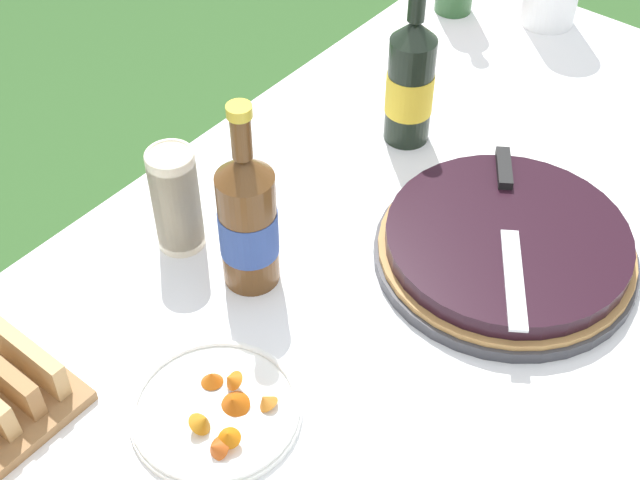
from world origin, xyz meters
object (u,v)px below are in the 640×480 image
object	(u,v)px
cup_stack	(176,200)
cider_bottle_amber	(248,220)
berry_tart	(506,247)
serving_knife	(508,217)
juice_bottle_red	(410,81)
snack_plate_near	(217,410)

from	to	relation	value
cup_stack	cider_bottle_amber	size ratio (longest dim) A/B	0.57
berry_tart	cup_stack	size ratio (longest dim) A/B	2.24
cup_stack	serving_knife	bearing A→B (deg)	-52.16
serving_knife	juice_bottle_red	xyz separation A→B (m)	(0.13, 0.27, 0.05)
serving_knife	juice_bottle_red	world-z (taller)	juice_bottle_red
cup_stack	snack_plate_near	xyz separation A→B (m)	(-0.20, -0.26, -0.08)
cup_stack	cider_bottle_amber	bearing A→B (deg)	-83.91
cup_stack	snack_plate_near	distance (m)	0.34
juice_bottle_red	snack_plate_near	size ratio (longest dim) A/B	1.40
cider_bottle_amber	serving_knife	bearing A→B (deg)	-41.71
berry_tart	snack_plate_near	xyz separation A→B (m)	(-0.47, 0.14, -0.02)
cup_stack	juice_bottle_red	size ratio (longest dim) A/B	0.56
berry_tart	cup_stack	world-z (taller)	cup_stack
cider_bottle_amber	juice_bottle_red	bearing A→B (deg)	2.12
cup_stack	cider_bottle_amber	world-z (taller)	cider_bottle_amber
serving_knife	juice_bottle_red	bearing A→B (deg)	-149.59
berry_tart	serving_knife	xyz separation A→B (m)	(0.02, 0.02, 0.04)
cider_bottle_amber	snack_plate_near	size ratio (longest dim) A/B	1.39
berry_tart	cider_bottle_amber	distance (m)	0.39
cider_bottle_amber	snack_plate_near	bearing A→B (deg)	-148.31
cup_stack	snack_plate_near	world-z (taller)	cup_stack
berry_tart	juice_bottle_red	size ratio (longest dim) A/B	1.27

